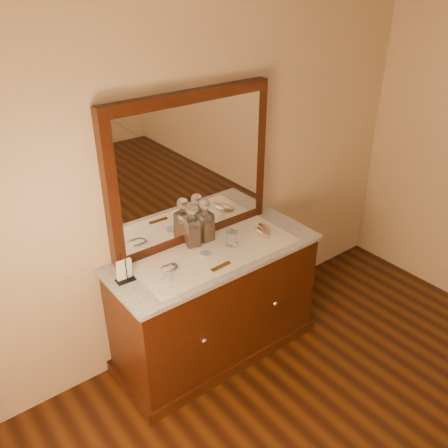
{
  "coord_description": "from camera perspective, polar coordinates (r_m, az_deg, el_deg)",
  "views": [
    {
      "loc": [
        -1.58,
        -0.19,
        2.54
      ],
      "look_at": [
        0.0,
        1.85,
        1.1
      ],
      "focal_mm": 38.46,
      "sensor_mm": 36.0,
      "label": 1
    }
  ],
  "objects": [
    {
      "name": "brush_near",
      "position": [
        3.32,
        4.61,
        -1.06
      ],
      "size": [
        0.07,
        0.15,
        0.04
      ],
      "color": "tan",
      "rests_on": "lace_runner"
    },
    {
      "name": "knob_right",
      "position": [
        3.37,
        6.05,
        -9.38
      ],
      "size": [
        0.04,
        0.04,
        0.04
      ],
      "primitive_type": "sphere",
      "color": "silver",
      "rests_on": "dresser_cabinet"
    },
    {
      "name": "decanter_left",
      "position": [
        3.16,
        -3.78,
        -0.66
      ],
      "size": [
        0.11,
        0.11,
        0.31
      ],
      "color": "#8F4414",
      "rests_on": "lace_runner"
    },
    {
      "name": "mirror_frame",
      "position": [
        3.1,
        -3.92,
        6.5
      ],
      "size": [
        1.2,
        0.08,
        1.0
      ],
      "primitive_type": "cube",
      "color": "black",
      "rests_on": "marble_top"
    },
    {
      "name": "brush_far",
      "position": [
        3.37,
        4.77,
        -0.64
      ],
      "size": [
        0.11,
        0.16,
        0.04
      ],
      "color": "tan",
      "rests_on": "lace_runner"
    },
    {
      "name": "lace_runner",
      "position": [
        3.14,
        -0.89,
        -3.4
      ],
      "size": [
        1.1,
        0.45,
        0.0
      ],
      "primitive_type": "cube",
      "color": "silver",
      "rests_on": "marble_top"
    },
    {
      "name": "hand_mirror_outer",
      "position": [
        2.97,
        -6.79,
        -5.49
      ],
      "size": [
        0.11,
        0.19,
        0.02
      ],
      "color": "silver",
      "rests_on": "lace_runner"
    },
    {
      "name": "mirror_glass",
      "position": [
        3.08,
        -3.57,
        6.31
      ],
      "size": [
        1.06,
        0.01,
        0.86
      ],
      "primitive_type": "cube",
      "color": "white",
      "rests_on": "marble_top"
    },
    {
      "name": "pin_dish",
      "position": [
        3.11,
        -2.21,
        -3.55
      ],
      "size": [
        0.09,
        0.09,
        0.01
      ],
      "primitive_type": "cylinder",
      "rotation": [
        0.0,
        0.0,
        0.2
      ],
      "color": "silver",
      "rests_on": "lace_runner"
    },
    {
      "name": "marble_top",
      "position": [
        3.16,
        -1.11,
        -3.5
      ],
      "size": [
        1.44,
        0.59,
        0.03
      ],
      "primitive_type": "cube",
      "color": "silver",
      "rests_on": "dresser_cabinet"
    },
    {
      "name": "tumblers",
      "position": [
        3.2,
        0.9,
        -1.68
      ],
      "size": [
        0.08,
        0.08,
        0.1
      ],
      "color": "white",
      "rests_on": "lace_runner"
    },
    {
      "name": "knob_left",
      "position": [
        3.08,
        -2.38,
        -13.68
      ],
      "size": [
        0.04,
        0.04,
        0.04
      ],
      "primitive_type": "sphere",
      "color": "silver",
      "rests_on": "dresser_cabinet"
    },
    {
      "name": "decanter_right",
      "position": [
        3.22,
        -2.25,
        -0.02
      ],
      "size": [
        0.09,
        0.09,
        0.31
      ],
      "color": "#8F4414",
      "rests_on": "lace_runner"
    },
    {
      "name": "comb",
      "position": [
        2.99,
        -0.37,
        -5.04
      ],
      "size": [
        0.15,
        0.03,
        0.01
      ],
      "primitive_type": "cube",
      "rotation": [
        0.0,
        0.0,
        0.05
      ],
      "color": "brown",
      "rests_on": "lace_runner"
    },
    {
      "name": "napkin_rack",
      "position": [
        2.91,
        -11.77,
        -5.5
      ],
      "size": [
        0.11,
        0.07,
        0.17
      ],
      "color": "black",
      "rests_on": "marble_top"
    },
    {
      "name": "dresser_plinth",
      "position": [
        3.65,
        -0.99,
        -14.08
      ],
      "size": [
        1.46,
        0.59,
        0.08
      ],
      "primitive_type": "cube",
      "color": "black",
      "rests_on": "floor"
    },
    {
      "name": "hand_mirror_inner",
      "position": [
        2.98,
        -6.42,
        -5.29
      ],
      "size": [
        0.19,
        0.15,
        0.02
      ],
      "color": "silver",
      "rests_on": "lace_runner"
    },
    {
      "name": "dresser_cabinet",
      "position": [
        3.41,
        -1.04,
        -9.53
      ],
      "size": [
        1.4,
        0.55,
        0.82
      ],
      "primitive_type": "cube",
      "color": "black",
      "rests_on": "floor"
    }
  ]
}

